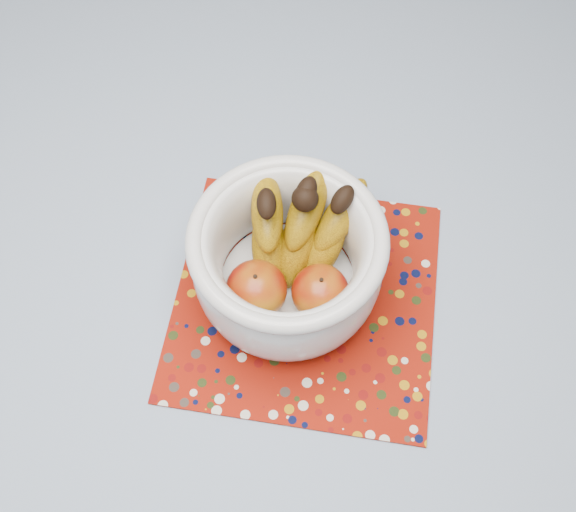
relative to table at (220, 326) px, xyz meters
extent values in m
plane|color=#2D2826|center=(0.00, 0.00, -0.67)|extent=(4.00, 4.00, 0.00)
cube|color=brown|center=(0.00, 0.00, 0.06)|extent=(1.20, 1.20, 0.04)
cylinder|color=brown|center=(-0.53, 0.53, -0.32)|extent=(0.06, 0.06, 0.71)
cylinder|color=brown|center=(0.53, 0.53, -0.32)|extent=(0.06, 0.06, 0.71)
cube|color=#6185A3|center=(0.00, 0.00, 0.08)|extent=(1.32, 1.32, 0.01)
cube|color=maroon|center=(0.12, 0.01, 0.09)|extent=(0.35, 0.35, 0.00)
cylinder|color=silver|center=(0.09, 0.03, 0.10)|extent=(0.12, 0.12, 0.01)
cylinder|color=silver|center=(0.09, 0.03, 0.11)|extent=(0.17, 0.17, 0.01)
torus|color=silver|center=(0.09, 0.03, 0.23)|extent=(0.24, 0.24, 0.02)
ellipsoid|color=#720904|center=(0.06, -0.01, 0.15)|extent=(0.08, 0.08, 0.07)
ellipsoid|color=#720904|center=(0.14, 0.00, 0.15)|extent=(0.07, 0.07, 0.07)
sphere|color=black|center=(0.11, 0.08, 0.24)|extent=(0.03, 0.03, 0.03)
camera|label=1|loc=(0.14, -0.36, 0.90)|focal=42.00mm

